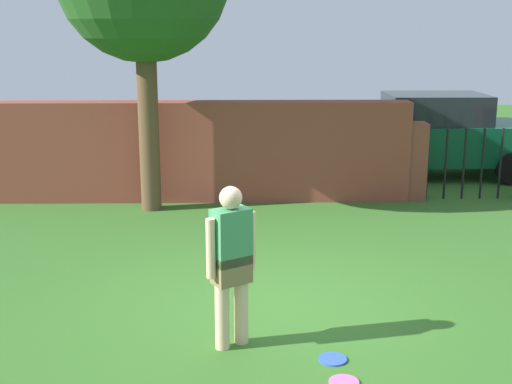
{
  "coord_description": "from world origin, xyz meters",
  "views": [
    {
      "loc": [
        -0.43,
        -7.06,
        3.08
      ],
      "look_at": [
        -0.28,
        1.42,
        1.0
      ],
      "focal_mm": 47.61,
      "sensor_mm": 36.0,
      "label": 1
    }
  ],
  "objects_px": {
    "frisbee_blue": "(333,359)",
    "person": "(231,259)",
    "car": "(434,135)",
    "frisbee_pink": "(344,382)"
  },
  "relations": [
    {
      "from": "car",
      "to": "frisbee_pink",
      "type": "xyz_separation_m",
      "value": [
        -3.08,
        -8.53,
        -0.85
      ]
    },
    {
      "from": "person",
      "to": "frisbee_pink",
      "type": "relative_size",
      "value": 6.0
    },
    {
      "from": "person",
      "to": "frisbee_pink",
      "type": "height_order",
      "value": "person"
    },
    {
      "from": "person",
      "to": "frisbee_blue",
      "type": "bearing_deg",
      "value": 128.41
    },
    {
      "from": "frisbee_blue",
      "to": "person",
      "type": "bearing_deg",
      "value": 161.02
    },
    {
      "from": "car",
      "to": "frisbee_blue",
      "type": "xyz_separation_m",
      "value": [
        -3.13,
        -8.1,
        -0.85
      ]
    },
    {
      "from": "person",
      "to": "frisbee_pink",
      "type": "distance_m",
      "value": 1.54
    },
    {
      "from": "car",
      "to": "frisbee_blue",
      "type": "distance_m",
      "value": 8.73
    },
    {
      "from": "person",
      "to": "frisbee_blue",
      "type": "relative_size",
      "value": 6.0
    },
    {
      "from": "frisbee_blue",
      "to": "frisbee_pink",
      "type": "bearing_deg",
      "value": -83.94
    }
  ]
}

